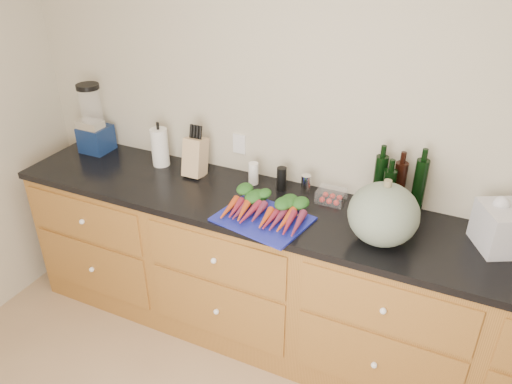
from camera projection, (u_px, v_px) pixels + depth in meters
The scene contains 15 objects.
wall_back at pixel (340, 130), 2.70m from camera, with size 4.10×0.05×2.60m, color #BFB69E.
cabinets at pixel (311, 288), 2.86m from camera, with size 3.60×0.64×0.90m.
countertop at pixel (316, 219), 2.63m from camera, with size 3.64×0.62×0.04m, color black.
cutting_board at pixel (263, 219), 2.58m from camera, with size 0.45×0.34×0.01m, color #181F94.
carrots at pixel (266, 210), 2.60m from camera, with size 0.43×0.32×0.06m.
squash at pixel (383, 214), 2.35m from camera, with size 0.34×0.34×0.30m, color #586958.
blender_appliance at pixel (93, 123), 3.24m from camera, with size 0.18×0.18×0.45m.
paper_towel at pixel (160, 147), 3.09m from camera, with size 0.11×0.11×0.24m, color white.
knife_block at pixel (195, 157), 2.98m from camera, with size 0.12×0.12×0.23m, color tan.
grinder_salt at pixel (253, 173), 2.90m from camera, with size 0.06×0.06×0.13m, color white.
grinder_pepper at pixel (282, 179), 2.83m from camera, with size 0.06×0.06×0.14m, color black.
canister_chrome at pixel (306, 185), 2.78m from camera, with size 0.05×0.05×0.12m, color white.
tomato_box at pixel (331, 196), 2.73m from camera, with size 0.15×0.12×0.07m, color white.
bottles at pixel (397, 188), 2.58m from camera, with size 0.27×0.14×0.32m.
grocery_bag at pixel (511, 228), 2.33m from camera, with size 0.29×0.23×0.21m, color silver, non-canonical shape.
Camera 1 is at (0.65, -0.85, 2.34)m, focal length 35.00 mm.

